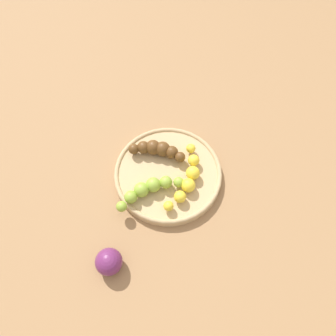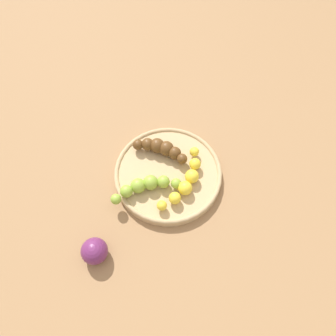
{
  "view_description": "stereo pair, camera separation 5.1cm",
  "coord_description": "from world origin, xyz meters",
  "views": [
    {
      "loc": [
        0.15,
        -0.28,
        0.63
      ],
      "look_at": [
        0.0,
        0.0,
        0.04
      ],
      "focal_mm": 33.57,
      "sensor_mm": 36.0,
      "label": 1
    },
    {
      "loc": [
        0.19,
        -0.26,
        0.63
      ],
      "look_at": [
        0.0,
        0.0,
        0.04
      ],
      "focal_mm": 33.57,
      "sensor_mm": 36.0,
      "label": 2
    }
  ],
  "objects": [
    {
      "name": "banana_green",
      "position": [
        -0.01,
        -0.06,
        0.04
      ],
      "size": [
        0.1,
        0.12,
        0.03
      ],
      "rotation": [
        0.0,
        0.0,
        2.49
      ],
      "color": "#8CAD38",
      "rests_on": "fruit_bowl"
    },
    {
      "name": "plum_purple",
      "position": [
        -0.01,
        -0.22,
        0.03
      ],
      "size": [
        0.05,
        0.05,
        0.05
      ],
      "primitive_type": "sphere",
      "color": "#662659",
      "rests_on": "ground_plane"
    },
    {
      "name": "banana_overripe",
      "position": [
        -0.04,
        0.03,
        0.04
      ],
      "size": [
        0.12,
        0.06,
        0.03
      ],
      "rotation": [
        0.0,
        0.0,
        1.85
      ],
      "color": "#593819",
      "rests_on": "fruit_bowl"
    },
    {
      "name": "fruit_bowl",
      "position": [
        0.0,
        0.0,
        0.01
      ],
      "size": [
        0.24,
        0.24,
        0.02
      ],
      "color": "tan",
      "rests_on": "ground_plane"
    },
    {
      "name": "banana_yellow",
      "position": [
        0.05,
        -0.0,
        0.03
      ],
      "size": [
        0.06,
        0.17,
        0.03
      ],
      "rotation": [
        0.0,
        0.0,
        0.13
      ],
      "color": "yellow",
      "rests_on": "fruit_bowl"
    },
    {
      "name": "ground_plane",
      "position": [
        0.0,
        0.0,
        0.0
      ],
      "size": [
        2.4,
        2.4,
        0.0
      ],
      "primitive_type": "plane",
      "color": "#936D47"
    }
  ]
}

